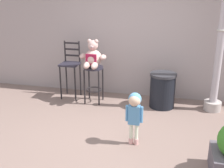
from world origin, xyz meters
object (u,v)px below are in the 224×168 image
trash_bin (162,90)px  teddy_bear (93,57)px  bar_stool_with_teddy (94,77)px  bar_chair_empty (70,67)px  child_walking (134,108)px  lamppost (218,58)px

trash_bin → teddy_bear: bearing=-175.8°
bar_stool_with_teddy → teddy_bear: 0.42m
teddy_bear → bar_chair_empty: size_ratio=0.46×
bar_stool_with_teddy → bar_chair_empty: bearing=164.0°
bar_stool_with_teddy → trash_bin: (1.40, 0.07, -0.20)m
teddy_bear → bar_chair_empty: 0.66m
child_walking → bar_stool_with_teddy: bearing=155.7°
bar_stool_with_teddy → trash_bin: bearing=3.0°
child_walking → lamppost: bearing=80.3°
teddy_bear → child_walking: bearing=-53.0°
child_walking → lamppost: size_ratio=0.31×
lamppost → bar_chair_empty: (-2.94, 0.03, -0.38)m
trash_bin → lamppost: bearing=3.5°
bar_chair_empty → teddy_bear: bearing=-18.7°
trash_bin → bar_chair_empty: 1.99m
teddy_bear → bar_chair_empty: teddy_bear is taller
bar_stool_with_teddy → trash_bin: 1.42m
lamppost → trash_bin: bearing=-176.5°
child_walking → lamppost: (1.30, 1.60, 0.45)m
bar_stool_with_teddy → lamppost: lamppost is taller
teddy_bear → bar_chair_empty: bearing=161.3°
teddy_bear → lamppost: bearing=3.9°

